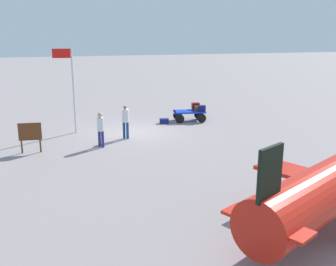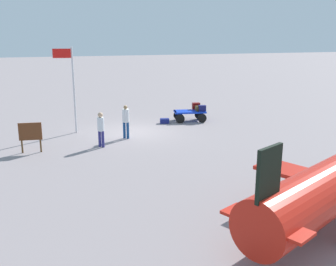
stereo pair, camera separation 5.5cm
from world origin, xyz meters
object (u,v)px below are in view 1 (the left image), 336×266
Objects in this scene: suitcase_tan at (164,121)px; worker_trailing at (125,119)px; airplane_near at (335,184)px; luggage_cart at (189,114)px; worker_lead at (101,127)px; suitcase_navy at (196,106)px; signboard at (30,134)px; suitcase_grey at (200,108)px; flagpole at (71,82)px; suitcase_olive at (202,108)px.

suitcase_tan is 4.08m from worker_trailing.
worker_trailing is 0.22× the size of airplane_near.
luggage_cart reaches higher than suitcase_tan.
suitcase_tan is 0.07× the size of airplane_near.
worker_trailing is (-1.40, -1.27, 0.04)m from worker_lead.
luggage_cart is 0.82m from suitcase_navy.
signboard is (4.67, 1.40, -0.13)m from worker_trailing.
signboard is at bearing 24.28° from suitcase_grey.
suitcase_tan is 0.12× the size of flagpole.
suitcase_olive is at bearing -151.16° from worker_trailing.
suitcase_navy is 0.85× the size of suitcase_tan.
worker_trailing is at bearing -163.31° from signboard.
worker_lead is 3.28m from signboard.
suitcase_grey is at bearing -149.44° from worker_trailing.
signboard is at bearing 26.32° from luggage_cart.
worker_lead is 3.85m from flagpole.
suitcase_grey is 5.90m from worker_trailing.
flagpole is at bearing 12.24° from suitcase_navy.
airplane_near is (0.27, 13.85, 0.42)m from suitcase_grey.
luggage_cart is 0.75m from suitcase_grey.
worker_lead is at bearing 37.05° from suitcase_navy.
suitcase_tan is 5.93m from worker_lead.
suitcase_olive is (-0.17, 0.71, -0.02)m from suitcase_navy.
flagpole is (5.43, 0.98, 2.68)m from suitcase_tan.
suitcase_grey reaches higher than suitcase_tan.
worker_trailing is at bearing 144.76° from flagpole.
worker_lead is 0.98× the size of worker_trailing.
worker_lead is (6.47, 4.26, 0.22)m from suitcase_grey.
flagpole is 3.28× the size of signboard.
suitcase_navy is 0.73m from suitcase_olive.
suitcase_navy is 0.28× the size of worker_trailing.
flagpole is at bearing 9.67° from luggage_cart.
worker_lead is at bearing 36.88° from luggage_cart.
suitcase_olive is 0.35× the size of signboard.
suitcase_olive reaches higher than luggage_cart.
luggage_cart is 5.42m from worker_trailing.
suitcase_tan is at bearing -169.79° from flagpole.
signboard is at bearing 16.69° from worker_trailing.
flagpole reaches higher than suitcase_tan.
suitcase_grey is at bearing -146.63° from worker_lead.
suitcase_tan is at bearing -81.53° from airplane_near.
suitcase_grey is 0.41× the size of signboard.
flagpole reaches higher than luggage_cart.
worker_lead is 0.37× the size of flagpole.
suitcase_tan is 0.33× the size of worker_trailing.
suitcase_grey is at bearing 99.93° from suitcase_navy.
airplane_near reaches higher than suitcase_grey.
worker_trailing reaches higher than suitcase_grey.
suitcase_navy is (-0.56, -0.45, 0.39)m from luggage_cart.
worker_lead reaches higher than signboard.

